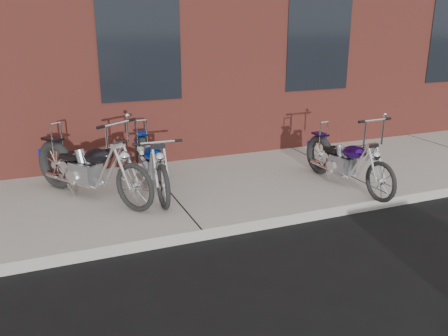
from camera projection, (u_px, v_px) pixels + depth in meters
name	position (u px, v px, depth m)	size (l,w,h in m)	color
ground	(202.00, 241.00, 5.91)	(120.00, 120.00, 0.00)	black
sidewalk	(169.00, 196.00, 7.22)	(22.00, 3.00, 0.15)	gray
chopper_purple	(346.00, 162.00, 7.34)	(0.50, 2.07, 1.16)	black
chopper_blue	(151.00, 165.00, 7.16)	(0.54, 2.20, 0.95)	black
chopper_third	(90.00, 170.00, 6.80)	(1.40, 2.04, 1.20)	black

